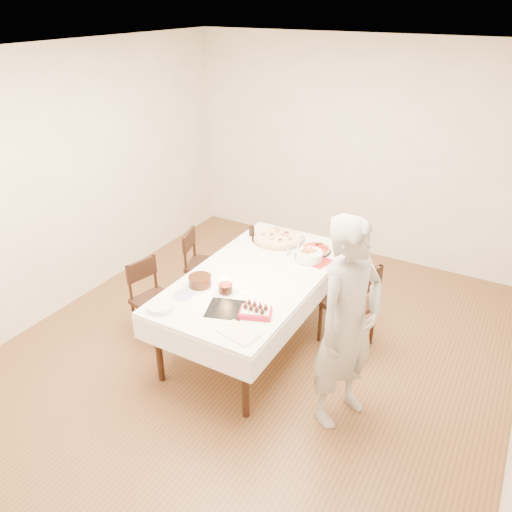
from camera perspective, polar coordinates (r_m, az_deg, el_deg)
The scene contains 24 objects.
floor at distance 4.98m, azimuth 0.45°, elevation -10.46°, with size 5.00×5.00×0.00m, color brown.
wall_back at distance 6.45m, azimuth 11.67°, elevation 11.65°, with size 4.50×0.04×2.70m, color #F1E2CB.
wall_front at distance 2.73m, azimuth -27.12°, elevation -15.28°, with size 4.50×0.04×2.70m, color #F1E2CB.
wall_left at distance 5.65m, azimuth -20.05°, elevation 8.25°, with size 0.04×5.00×2.70m, color #F1E2CB.
ceiling at distance 3.93m, azimuth 0.61°, elevation 22.24°, with size 5.00×5.00×0.00m, color white.
dining_table at distance 4.88m, azimuth 0.00°, elevation -5.90°, with size 1.14×2.14×0.75m, color white.
chair_right_savory at distance 4.87m, azimuth 10.49°, elevation -5.39°, with size 0.46×0.46×0.90m, color black, non-canonical shape.
chair_left_savory at distance 5.59m, azimuth -5.85°, elevation -1.01°, with size 0.41×0.41×0.80m, color black, non-canonical shape.
chair_left_dessert at distance 5.03m, azimuth -11.47°, elevation -5.06°, with size 0.41×0.41×0.80m, color black, non-canonical shape.
person at distance 3.84m, azimuth 10.45°, elevation -7.75°, with size 0.64×0.42×1.76m, color #A29D98.
pizza_white at distance 5.32m, azimuth 2.56°, elevation 2.06°, with size 0.57×0.57×0.04m, color beige.
pizza_pepperoni at distance 5.11m, azimuth 6.85°, elevation 0.75°, with size 0.31×0.31×0.04m, color red.
red_placemat at distance 4.94m, azimuth 7.01°, elevation -0.59°, with size 0.25×0.25×0.01m, color #B21E1E.
pasta_bowl at distance 4.93m, azimuth 6.13°, elevation 0.05°, with size 0.26×0.26×0.08m, color white.
taper_candle at distance 4.90m, azimuth 4.82°, elevation 1.14°, with size 0.06×0.06×0.28m, color white.
shaker_pair at distance 5.02m, azimuth 3.66°, elevation 0.55°, with size 0.07×0.07×0.08m, color white, non-canonical shape.
cola_glass at distance 5.40m, azimuth -0.49°, elevation 2.89°, with size 0.06×0.06×0.11m, color black.
layer_cake at distance 4.49m, azimuth -6.42°, elevation -2.90°, with size 0.26×0.26×0.11m, color #34180D.
cake_board at distance 4.19m, azimuth -3.50°, elevation -6.07°, with size 0.30×0.30×0.01m, color black.
birthday_cake at distance 4.37m, azimuth -3.51°, elevation -3.30°, with size 0.12×0.12×0.14m, color #3A1A10.
strawberry_box at distance 4.09m, azimuth -0.05°, elevation -6.39°, with size 0.26×0.17×0.07m, color #AF1428, non-canonical shape.
box_lid at distance 3.91m, azimuth -1.94°, elevation -8.84°, with size 0.30×0.20×0.03m, color beige.
plate_stack at distance 4.24m, azimuth -10.82°, elevation -5.70°, with size 0.23×0.23×0.05m, color white.
china_plate at distance 4.40m, azimuth -8.34°, elevation -4.46°, with size 0.19×0.19×0.01m, color white.
Camera 1 is at (1.90, -3.42, 3.08)m, focal length 35.00 mm.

